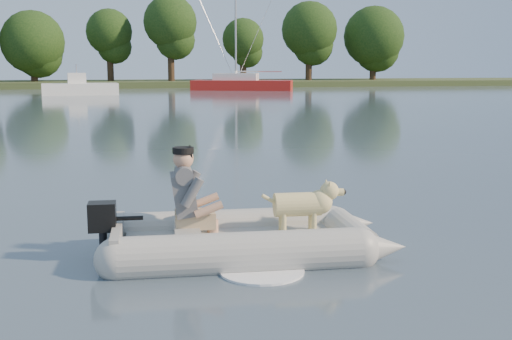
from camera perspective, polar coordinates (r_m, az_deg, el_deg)
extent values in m
plane|color=#4F5F6B|center=(7.49, 2.39, -8.62)|extent=(160.00, 160.00, 0.00)
cube|color=#47512D|center=(68.95, -10.74, 7.51)|extent=(160.00, 12.00, 0.70)
cylinder|color=#332316|center=(68.71, -19.11, 8.18)|extent=(0.70, 0.70, 2.94)
sphere|color=#2D4918|center=(68.74, -19.25, 10.69)|extent=(6.27, 6.27, 6.27)
cylinder|color=#332316|center=(68.85, -12.81, 8.76)|extent=(0.70, 0.70, 3.67)
sphere|color=#2D4918|center=(68.93, -12.93, 11.90)|extent=(4.69, 4.69, 4.69)
cylinder|color=#332316|center=(67.27, -7.55, 9.17)|extent=(0.70, 0.70, 4.29)
sphere|color=#2D4918|center=(67.40, -7.63, 12.92)|extent=(5.43, 5.43, 5.43)
cylinder|color=#332316|center=(68.58, -1.15, 8.80)|extent=(0.70, 0.70, 3.21)
sphere|color=#2D4918|center=(68.63, -1.16, 11.55)|extent=(4.41, 4.41, 4.41)
cylinder|color=#332316|center=(70.96, 4.71, 9.08)|extent=(0.70, 0.70, 3.94)
sphere|color=#2D4918|center=(71.06, 4.75, 12.35)|extent=(6.03, 6.03, 6.03)
cylinder|color=#332316|center=(73.76, 10.35, 8.81)|extent=(0.70, 0.70, 3.52)
sphere|color=#2D4918|center=(73.82, 10.43, 11.61)|extent=(6.68, 6.68, 6.68)
cube|color=#B51A14|center=(58.15, -1.25, 7.44)|extent=(9.32, 5.55, 1.12)
cube|color=white|center=(58.22, -1.80, 8.26)|extent=(4.36, 3.22, 0.67)
cylinder|color=#A5A5AA|center=(58.35, -1.82, 13.48)|extent=(0.18, 0.18, 11.18)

